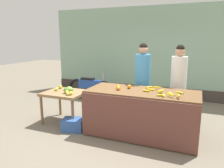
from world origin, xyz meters
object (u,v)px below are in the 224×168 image
Objects in this scene: vendor_woman_white_shirt at (178,86)px; parked_motorcycle at (91,87)px; produce_crate at (73,125)px; vendor_woman_blue_shirt at (142,83)px; produce_sack at (106,105)px.

vendor_woman_white_shirt reaches higher than parked_motorcycle.
parked_motorcycle reaches higher than produce_crate.
vendor_woman_blue_shirt is 4.15× the size of produce_crate.
parked_motorcycle is at bearing 158.50° from vendor_woman_white_shirt.
vendor_woman_white_shirt is at bearing 2.45° from produce_sack.
parked_motorcycle reaches higher than produce_sack.
vendor_woman_white_shirt is at bearing 30.17° from produce_crate.
parked_motorcycle is (-1.96, 1.17, -0.52)m from vendor_woman_blue_shirt.
produce_sack is at bearing -177.55° from vendor_woman_white_shirt.
vendor_woman_white_shirt is 1.81m from produce_sack.
vendor_woman_white_shirt is 4.08× the size of produce_crate.
parked_motorcycle is 3.64× the size of produce_crate.
vendor_woman_blue_shirt is at bearing 41.34° from produce_crate.
produce_sack is (-0.92, 0.02, -0.64)m from vendor_woman_blue_shirt.
produce_crate is 0.78× the size of produce_sack.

